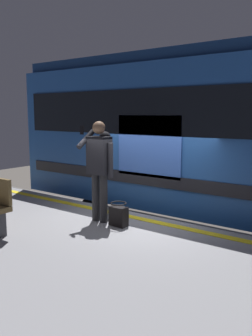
% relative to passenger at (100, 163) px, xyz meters
% --- Properties ---
extents(ground_plane, '(25.29, 25.29, 0.00)m').
position_rel_passenger_xyz_m(ground_plane, '(-0.36, -0.82, -2.08)').
color(ground_plane, '#4C4742').
extents(platform, '(16.86, 5.12, 1.05)m').
position_rel_passenger_xyz_m(platform, '(-0.36, 1.74, -1.56)').
color(platform, gray).
rests_on(platform, ground).
extents(safety_line, '(16.52, 0.16, 0.01)m').
position_rel_passenger_xyz_m(safety_line, '(-0.36, -0.52, -1.03)').
color(safety_line, yellow).
rests_on(safety_line, platform).
extents(track_rail_near, '(21.92, 0.08, 0.16)m').
position_rel_passenger_xyz_m(track_rail_near, '(-0.36, -1.99, -2.00)').
color(track_rail_near, slate).
rests_on(track_rail_near, ground).
extents(track_rail_far, '(21.92, 0.08, 0.16)m').
position_rel_passenger_xyz_m(track_rail_far, '(-0.36, -3.42, -2.00)').
color(track_rail_far, slate).
rests_on(track_rail_far, ground).
extents(passenger, '(0.57, 0.55, 1.75)m').
position_rel_passenger_xyz_m(passenger, '(0.00, 0.00, 0.00)').
color(passenger, '#262628').
rests_on(passenger, platform).
extents(handbag, '(0.30, 0.28, 0.40)m').
position_rel_passenger_xyz_m(handbag, '(-0.43, 0.03, -0.85)').
color(handbag, black).
rests_on(handbag, platform).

